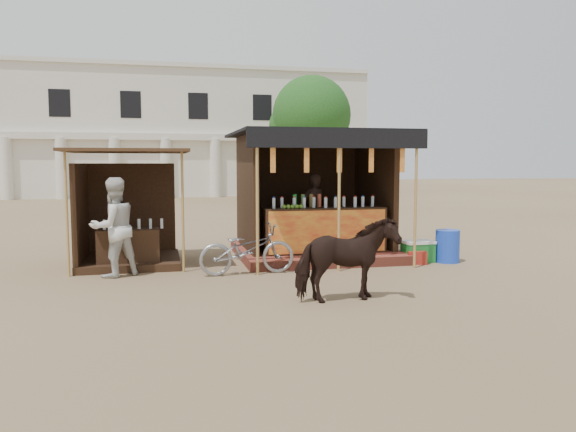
# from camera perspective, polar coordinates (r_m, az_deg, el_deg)

# --- Properties ---
(ground) EXTENTS (120.00, 120.00, 0.00)m
(ground) POSITION_cam_1_polar(r_m,az_deg,el_deg) (9.31, 2.20, -7.66)
(ground) COLOR #846B4C
(ground) RESTS_ON ground
(main_stall) EXTENTS (3.60, 3.61, 2.78)m
(main_stall) POSITION_cam_1_polar(r_m,az_deg,el_deg) (12.62, 2.67, 0.48)
(main_stall) COLOR #984232
(main_stall) RESTS_ON ground
(secondary_stall) EXTENTS (2.40, 2.40, 2.38)m
(secondary_stall) POSITION_cam_1_polar(r_m,az_deg,el_deg) (12.09, -16.59, -0.78)
(secondary_stall) COLOR #352113
(secondary_stall) RESTS_ON ground
(cow) EXTENTS (1.59, 0.84, 1.30)m
(cow) POSITION_cam_1_polar(r_m,az_deg,el_deg) (8.55, 5.95, -4.44)
(cow) COLOR black
(cow) RESTS_ON ground
(motorbike) EXTENTS (1.86, 0.76, 0.96)m
(motorbike) POSITION_cam_1_polar(r_m,az_deg,el_deg) (10.64, -4.18, -3.40)
(motorbike) COLOR gray
(motorbike) RESTS_ON ground
(bystander) EXTENTS (1.13, 1.06, 1.84)m
(bystander) POSITION_cam_1_polar(r_m,az_deg,el_deg) (10.86, -17.30, -1.10)
(bystander) COLOR silver
(bystander) RESTS_ON ground
(blue_barrel) EXTENTS (0.55, 0.55, 0.69)m
(blue_barrel) POSITION_cam_1_polar(r_m,az_deg,el_deg) (12.41, 15.90, -2.96)
(blue_barrel) COLOR blue
(blue_barrel) RESTS_ON ground
(red_crate) EXTENTS (0.47, 0.46, 0.27)m
(red_crate) POSITION_cam_1_polar(r_m,az_deg,el_deg) (12.12, 12.90, -4.09)
(red_crate) COLOR maroon
(red_crate) RESTS_ON ground
(cooler) EXTENTS (0.65, 0.46, 0.46)m
(cooler) POSITION_cam_1_polar(r_m,az_deg,el_deg) (12.30, 13.07, -3.50)
(cooler) COLOR #1A762B
(cooler) RESTS_ON ground
(background_building) EXTENTS (26.00, 7.45, 8.18)m
(background_building) POSITION_cam_1_polar(r_m,az_deg,el_deg) (38.75, -12.40, 8.04)
(background_building) COLOR silver
(background_building) RESTS_ON ground
(tree) EXTENTS (4.50, 4.40, 7.00)m
(tree) POSITION_cam_1_polar(r_m,az_deg,el_deg) (32.07, 2.01, 9.91)
(tree) COLOR #382314
(tree) RESTS_ON ground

